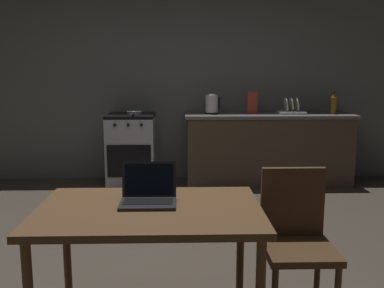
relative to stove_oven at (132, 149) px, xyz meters
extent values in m
plane|color=#473D33|center=(0.47, -2.27, -0.46)|extent=(12.00, 12.00, 0.00)
cube|color=slate|center=(0.77, 0.35, 0.89)|extent=(6.40, 0.10, 2.69)
cube|color=#4C3D2D|center=(1.77, 0.00, -0.02)|extent=(2.10, 0.60, 0.88)
cube|color=#66605B|center=(1.77, 0.00, 0.44)|extent=(2.16, 0.64, 0.04)
cube|color=#B7BABF|center=(0.00, 0.00, -0.02)|extent=(0.60, 0.60, 0.88)
cube|color=black|center=(0.00, 0.00, 0.44)|extent=(0.60, 0.60, 0.04)
cube|color=black|center=(0.00, -0.30, -0.09)|extent=(0.54, 0.01, 0.40)
cylinder|color=black|center=(-0.16, -0.31, 0.36)|extent=(0.04, 0.02, 0.04)
cylinder|color=black|center=(0.00, -0.31, 0.36)|extent=(0.04, 0.02, 0.04)
cylinder|color=black|center=(0.16, -0.31, 0.36)|extent=(0.04, 0.02, 0.04)
cube|color=brown|center=(0.45, -3.18, 0.24)|extent=(1.26, 0.83, 0.04)
cylinder|color=brown|center=(-0.12, -2.83, -0.12)|extent=(0.05, 0.05, 0.67)
cylinder|color=brown|center=(1.03, -2.83, -0.12)|extent=(0.05, 0.05, 0.67)
cube|color=#4C331E|center=(1.30, -3.22, 0.01)|extent=(0.40, 0.40, 0.04)
cube|color=#4C331E|center=(1.30, -3.04, 0.24)|extent=(0.38, 0.04, 0.42)
cylinder|color=#4C331E|center=(1.13, -3.05, -0.24)|extent=(0.04, 0.04, 0.44)
cylinder|color=#4C331E|center=(1.47, -3.05, -0.24)|extent=(0.04, 0.04, 0.44)
cube|color=#232326|center=(0.44, -3.15, 0.26)|extent=(0.32, 0.22, 0.02)
cube|color=black|center=(0.44, -3.13, 0.27)|extent=(0.28, 0.12, 0.00)
cube|color=#232326|center=(0.44, -3.02, 0.38)|extent=(0.32, 0.05, 0.21)
cube|color=black|center=(0.44, -3.02, 0.38)|extent=(0.29, 0.04, 0.18)
cylinder|color=black|center=(1.04, 0.00, 0.47)|extent=(0.17, 0.17, 0.02)
cylinder|color=silver|center=(1.04, 0.00, 0.59)|extent=(0.16, 0.16, 0.22)
cylinder|color=silver|center=(1.04, 0.00, 0.71)|extent=(0.10, 0.10, 0.02)
cube|color=black|center=(1.13, 0.00, 0.60)|extent=(0.02, 0.02, 0.15)
cylinder|color=#8C601E|center=(2.60, -0.05, 0.56)|extent=(0.08, 0.08, 0.21)
cone|color=#8C601E|center=(2.60, -0.05, 0.70)|extent=(0.08, 0.08, 0.06)
cylinder|color=black|center=(2.60, -0.05, 0.74)|extent=(0.03, 0.03, 0.02)
cylinder|color=gray|center=(0.05, -0.02, 0.47)|extent=(0.20, 0.20, 0.01)
torus|color=gray|center=(0.05, -0.02, 0.50)|extent=(0.22, 0.22, 0.02)
cylinder|color=black|center=(0.05, -0.21, 0.48)|extent=(0.02, 0.18, 0.02)
cube|color=#B2382D|center=(1.56, 0.02, 0.60)|extent=(0.13, 0.05, 0.28)
cube|color=silver|center=(2.06, 0.00, 0.47)|extent=(0.34, 0.26, 0.03)
cylinder|color=beige|center=(1.99, 0.00, 0.58)|extent=(0.04, 0.18, 0.18)
cylinder|color=beige|center=(2.06, 0.00, 0.58)|extent=(0.04, 0.18, 0.18)
cylinder|color=beige|center=(2.13, 0.00, 0.58)|extent=(0.04, 0.18, 0.18)
camera|label=1|loc=(0.63, -5.52, 1.02)|focal=40.43mm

